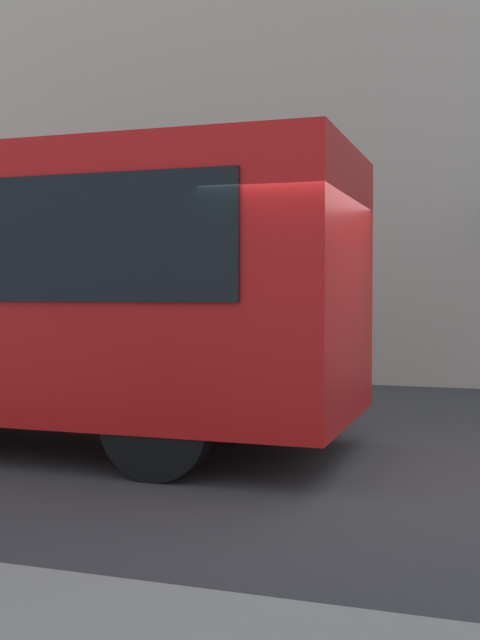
{
  "coord_description": "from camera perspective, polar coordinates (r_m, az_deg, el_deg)",
  "views": [
    {
      "loc": [
        -1.08,
        7.12,
        1.66
      ],
      "look_at": [
        1.19,
        0.21,
        1.37
      ],
      "focal_mm": 43.86,
      "sensor_mm": 36.0,
      "label": 1
    }
  ],
  "objects": [
    {
      "name": "ground_plane",
      "position": [
        7.39,
        9.46,
        -10.72
      ],
      "size": [
        60.0,
        60.0,
        0.0
      ],
      "primitive_type": "plane",
      "color": "#38383A"
    },
    {
      "name": "building_facade_far",
      "position": [
        14.62,
        13.95,
        19.42
      ],
      "size": [
        28.0,
        1.55,
        12.0
      ],
      "color": "beige",
      "rests_on": "ground_plane"
    }
  ]
}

